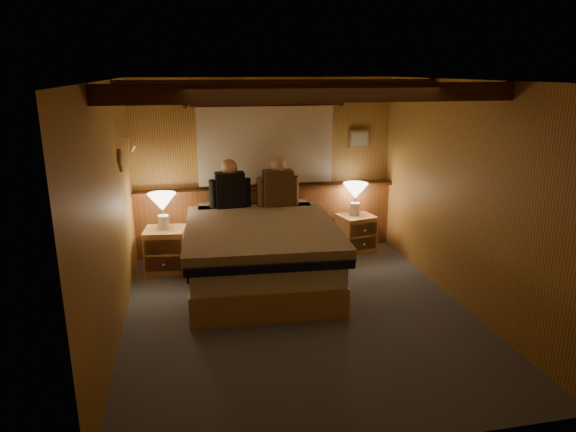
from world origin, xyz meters
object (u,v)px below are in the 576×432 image
object	(u,v)px
lamp_right	(355,193)
person_left	(230,188)
bed	(261,252)
person_right	(278,186)
nightstand_left	(166,250)
nightstand_right	(356,233)
lamp_left	(162,204)
duffel_bag	(208,265)

from	to	relation	value
lamp_right	person_left	size ratio (longest dim) A/B	0.69
bed	person_right	xyz separation A→B (m)	(0.35, 0.75, 0.63)
nightstand_left	nightstand_right	distance (m)	2.65
lamp_left	person_left	xyz separation A→B (m)	(0.86, 0.13, 0.14)
lamp_left	lamp_right	bearing A→B (deg)	5.82
person_left	duffel_bag	size ratio (longest dim) A/B	1.25
nightstand_right	person_left	xyz separation A→B (m)	(-1.78, -0.09, 0.76)
nightstand_left	person_right	world-z (taller)	person_right
lamp_right	duffel_bag	world-z (taller)	lamp_right
nightstand_right	lamp_left	world-z (taller)	lamp_left
bed	person_left	size ratio (longest dim) A/B	3.51
bed	person_left	xyz separation A→B (m)	(-0.27, 0.80, 0.62)
bed	nightstand_left	world-z (taller)	bed
nightstand_right	duffel_bag	xyz separation A→B (m)	(-2.13, -0.60, -0.09)
person_left	lamp_right	bearing A→B (deg)	2.71
person_right	nightstand_left	bearing A→B (deg)	-177.10
lamp_left	duffel_bag	world-z (taller)	lamp_left
person_right	lamp_left	bearing A→B (deg)	-177.84
lamp_left	person_left	bearing A→B (deg)	8.49
bed	lamp_right	size ratio (longest dim) A/B	5.11
nightstand_right	person_left	size ratio (longest dim) A/B	0.82
lamp_right	person_left	distance (m)	1.78
bed	lamp_right	distance (m)	1.82
person_right	lamp_right	bearing A→B (deg)	8.55
bed	person_left	distance (m)	1.05
lamp_right	duffel_bag	size ratio (longest dim) A/B	0.86
person_left	person_right	xyz separation A→B (m)	(0.62, -0.05, 0.01)
lamp_right	duffel_bag	bearing A→B (deg)	-162.95
person_right	bed	bearing A→B (deg)	-115.92
nightstand_left	lamp_right	world-z (taller)	lamp_right
lamp_left	lamp_right	xyz separation A→B (m)	(2.63, 0.27, -0.04)
lamp_right	duffel_bag	distance (m)	2.31
nightstand_left	person_left	size ratio (longest dim) A/B	0.83
lamp_left	person_left	size ratio (longest dim) A/B	0.69
nightstand_right	person_left	world-z (taller)	person_left
lamp_right	person_right	size ratio (longest dim) A/B	0.67
lamp_left	duffel_bag	distance (m)	0.96
bed	nightstand_right	size ratio (longest dim) A/B	4.29
bed	lamp_left	bearing A→B (deg)	152.89
bed	nightstand_left	bearing A→B (deg)	153.45
bed	lamp_left	world-z (taller)	lamp_left
nightstand_left	person_right	size ratio (longest dim) A/B	0.81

